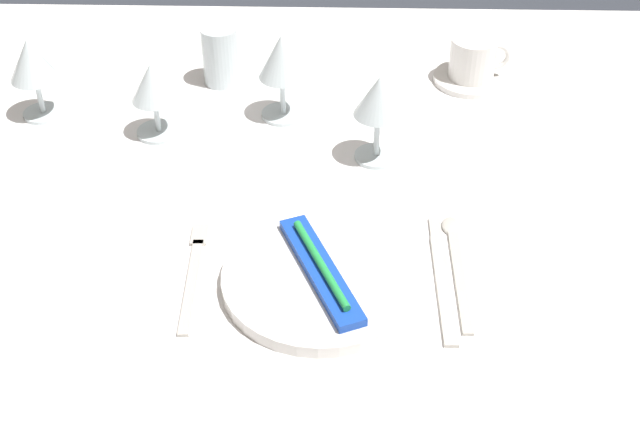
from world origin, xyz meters
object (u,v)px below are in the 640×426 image
object	(u,v)px
wine_glass_centre	(282,61)
drink_tumbler	(221,56)
spoon_soup	(457,257)
coffee_cup_left	(474,58)
wine_glass_left	(379,101)
fork_outer	(194,271)
dinner_knife	(443,280)
wine_glass_far	(32,63)
wine_glass_right	(153,87)
toothbrush_package	(318,269)
dinner_plate	(318,279)

from	to	relation	value
wine_glass_centre	drink_tumbler	world-z (taller)	wine_glass_centre
spoon_soup	coffee_cup_left	xyz separation A→B (m)	(0.07, 0.47, 0.04)
wine_glass_left	fork_outer	bearing A→B (deg)	-132.37
dinner_knife	wine_glass_left	size ratio (longest dim) A/B	1.69
spoon_soup	coffee_cup_left	size ratio (longest dim) A/B	2.14
drink_tumbler	spoon_soup	bearing A→B (deg)	-51.50
coffee_cup_left	wine_glass_centre	bearing A→B (deg)	-159.37
wine_glass_centre	wine_glass_far	distance (m)	0.40
wine_glass_far	dinner_knife	bearing A→B (deg)	-31.67
coffee_cup_left	dinner_knife	bearing A→B (deg)	-100.50
fork_outer	spoon_soup	size ratio (longest dim) A/B	0.92
dinner_knife	drink_tumbler	distance (m)	0.61
wine_glass_right	wine_glass_far	xyz separation A→B (m)	(-0.20, 0.05, 0.01)
dinner_knife	wine_glass_left	xyz separation A→B (m)	(-0.08, 0.27, 0.10)
wine_glass_centre	drink_tumbler	xyz separation A→B (m)	(-0.11, 0.11, -0.05)
toothbrush_package	wine_glass_centre	distance (m)	0.41
fork_outer	wine_glass_far	size ratio (longest dim) A/B	1.50
toothbrush_package	wine_glass_centre	world-z (taller)	wine_glass_centre
wine_glass_centre	coffee_cup_left	bearing A→B (deg)	20.63
spoon_soup	toothbrush_package	bearing A→B (deg)	-163.87
spoon_soup	wine_glass_left	xyz separation A→B (m)	(-0.10, 0.23, 0.10)
wine_glass_left	drink_tumbler	distance (m)	0.35
toothbrush_package	wine_glass_far	xyz separation A→B (m)	(-0.46, 0.39, 0.07)
fork_outer	wine_glass_centre	bearing A→B (deg)	76.31
dinner_knife	coffee_cup_left	bearing A→B (deg)	79.50
coffee_cup_left	wine_glass_left	size ratio (longest dim) A/B	0.74
wine_glass_left	toothbrush_package	bearing A→B (deg)	-106.09
wine_glass_left	wine_glass_right	size ratio (longest dim) A/B	1.14
drink_tumbler	wine_glass_left	bearing A→B (deg)	-40.77
spoon_soup	drink_tumbler	world-z (taller)	drink_tumbler
dinner_plate	drink_tumbler	xyz separation A→B (m)	(-0.18, 0.51, 0.04)
wine_glass_far	dinner_plate	bearing A→B (deg)	-40.28
wine_glass_far	drink_tumbler	bearing A→B (deg)	22.20
dinner_plate	wine_glass_far	distance (m)	0.62
wine_glass_right	wine_glass_far	size ratio (longest dim) A/B	0.90
dinner_knife	wine_glass_far	bearing A→B (deg)	148.33
dinner_plate	dinner_knife	world-z (taller)	dinner_plate
coffee_cup_left	wine_glass_far	xyz separation A→B (m)	(-0.72, -0.13, 0.05)
toothbrush_package	wine_glass_centre	size ratio (longest dim) A/B	1.42
wine_glass_left	coffee_cup_left	bearing A→B (deg)	54.03
wine_glass_right	dinner_knife	bearing A→B (deg)	-38.28
drink_tumbler	toothbrush_package	bearing A→B (deg)	-70.46
dinner_knife	wine_glass_right	xyz separation A→B (m)	(-0.42, 0.33, 0.08)
coffee_cup_left	wine_glass_left	world-z (taller)	wine_glass_left
coffee_cup_left	wine_glass_far	bearing A→B (deg)	-169.85
wine_glass_left	drink_tumbler	xyz separation A→B (m)	(-0.26, 0.23, -0.05)
toothbrush_package	wine_glass_left	bearing A→B (deg)	73.91
wine_glass_left	wine_glass_far	distance (m)	0.56
dinner_knife	wine_glass_far	size ratio (longest dim) A/B	1.74
spoon_soup	drink_tumbler	distance (m)	0.59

